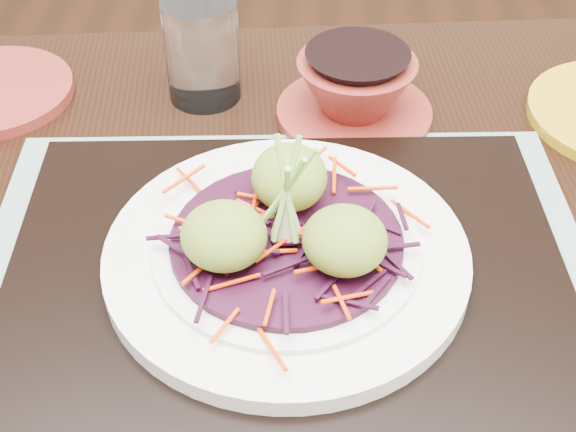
{
  "coord_description": "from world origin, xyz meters",
  "views": [
    {
      "loc": [
        0.06,
        -0.39,
        1.18
      ],
      "look_at": [
        0.04,
        0.05,
        0.78
      ],
      "focal_mm": 50.0,
      "sensor_mm": 36.0,
      "label": 1
    }
  ],
  "objects_px": {
    "dining_table": "(321,344)",
    "serving_tray": "(287,271)",
    "white_plate": "(287,254)",
    "water_glass": "(202,50)",
    "terracotta_bowl_set": "(355,94)"
  },
  "relations": [
    {
      "from": "serving_tray",
      "to": "water_glass",
      "type": "distance_m",
      "value": 0.28
    },
    {
      "from": "dining_table",
      "to": "water_glass",
      "type": "height_order",
      "value": "water_glass"
    },
    {
      "from": "dining_table",
      "to": "terracotta_bowl_set",
      "type": "height_order",
      "value": "terracotta_bowl_set"
    },
    {
      "from": "water_glass",
      "to": "terracotta_bowl_set",
      "type": "xyz_separation_m",
      "value": [
        0.15,
        -0.03,
        -0.02
      ]
    },
    {
      "from": "dining_table",
      "to": "serving_tray",
      "type": "xyz_separation_m",
      "value": [
        -0.03,
        -0.02,
        0.11
      ]
    },
    {
      "from": "dining_table",
      "to": "serving_tray",
      "type": "relative_size",
      "value": 2.96
    },
    {
      "from": "white_plate",
      "to": "dining_table",
      "type": "bearing_deg",
      "value": 33.75
    },
    {
      "from": "serving_tray",
      "to": "terracotta_bowl_set",
      "type": "height_order",
      "value": "terracotta_bowl_set"
    },
    {
      "from": "white_plate",
      "to": "water_glass",
      "type": "height_order",
      "value": "water_glass"
    },
    {
      "from": "white_plate",
      "to": "terracotta_bowl_set",
      "type": "xyz_separation_m",
      "value": [
        0.05,
        0.23,
        -0.0
      ]
    },
    {
      "from": "dining_table",
      "to": "terracotta_bowl_set",
      "type": "bearing_deg",
      "value": 76.52
    },
    {
      "from": "white_plate",
      "to": "water_glass",
      "type": "xyz_separation_m",
      "value": [
        -0.1,
        0.26,
        0.02
      ]
    },
    {
      "from": "dining_table",
      "to": "water_glass",
      "type": "bearing_deg",
      "value": 111.07
    },
    {
      "from": "serving_tray",
      "to": "dining_table",
      "type": "bearing_deg",
      "value": 29.47
    },
    {
      "from": "white_plate",
      "to": "water_glass",
      "type": "relative_size",
      "value": 2.63
    }
  ]
}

